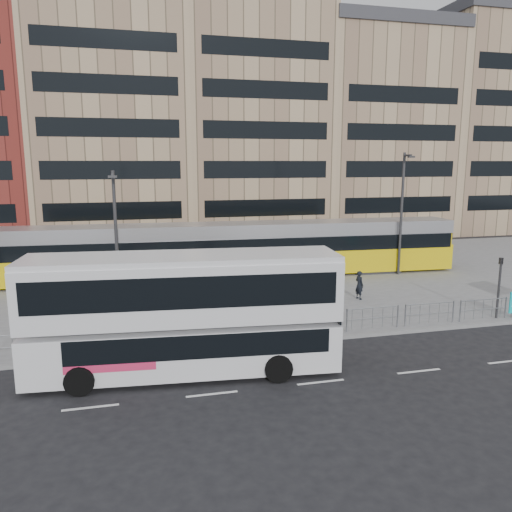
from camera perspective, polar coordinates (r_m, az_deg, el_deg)
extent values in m
plane|color=black|center=(23.00, 8.47, -9.49)|extent=(120.00, 120.00, 0.00)
cube|color=slate|center=(33.91, 0.80, -2.63)|extent=(64.00, 24.00, 0.15)
cube|color=gray|center=(23.02, 8.43, -9.27)|extent=(64.00, 0.25, 0.17)
cube|color=tan|center=(54.04, -16.03, 13.59)|extent=(14.00, 16.00, 22.00)
cube|color=#38383D|center=(55.92, -16.70, 25.52)|extent=(14.40, 16.40, 1.20)
cube|color=tan|center=(55.48, -0.97, 14.94)|extent=(14.00, 16.00, 24.00)
cube|color=tan|center=(60.08, 12.51, 12.93)|extent=(14.00, 16.00, 21.00)
cube|color=#38383D|center=(61.57, 12.96, 23.30)|extent=(14.40, 16.40, 1.20)
cube|color=tan|center=(67.45, 23.56, 12.89)|extent=(14.00, 16.00, 23.00)
cube|color=#38383D|center=(69.16, 24.36, 22.92)|extent=(14.40, 16.40, 1.20)
cylinder|color=#989BA0|center=(23.86, 12.57, -5.85)|extent=(32.00, 0.05, 0.05)
cylinder|color=#989BA0|center=(24.00, 12.52, -7.00)|extent=(32.00, 0.04, 0.04)
cube|color=white|center=(20.08, 15.62, -12.84)|extent=(62.00, 0.12, 0.01)
cube|color=silver|center=(19.24, -8.07, -10.11)|extent=(11.59, 3.65, 1.76)
cube|color=silver|center=(18.59, -8.25, -3.82)|extent=(11.59, 3.65, 2.18)
cube|color=silver|center=(18.34, -8.34, -0.37)|extent=(11.58, 3.54, 0.31)
cube|color=black|center=(19.11, -6.53, -8.90)|extent=(9.53, 3.50, 0.88)
cube|color=black|center=(18.54, -8.26, -3.20)|extent=(10.98, 3.63, 1.14)
cube|color=#D52A57|center=(19.43, -15.86, -10.38)|extent=(3.34, 2.94, 0.52)
cylinder|color=black|center=(18.55, 2.59, -12.73)|extent=(1.06, 0.40, 1.04)
cylinder|color=black|center=(20.96, 1.16, -9.90)|extent=(1.06, 0.40, 1.04)
cylinder|color=black|center=(18.58, -19.53, -13.32)|extent=(1.06, 0.40, 1.04)
cylinder|color=black|center=(20.98, -18.20, -10.43)|extent=(1.06, 0.40, 1.04)
cube|color=#DCBD0B|center=(34.23, -2.37, -0.58)|extent=(31.19, 4.34, 1.78)
cube|color=black|center=(34.02, -2.39, 1.44)|extent=(30.75, 4.36, 1.00)
cube|color=#ACABB0|center=(33.88, -2.40, 3.02)|extent=(31.18, 4.11, 0.89)
cube|color=#DCBD0B|center=(39.21, 19.64, 1.32)|extent=(1.44, 2.56, 2.89)
cube|color=#DCBD0B|center=(35.08, -27.16, -0.28)|extent=(1.44, 2.56, 2.89)
cylinder|color=#2D2D30|center=(34.08, -2.38, 0.80)|extent=(2.77, 2.77, 3.33)
cube|color=#2D2D30|center=(37.23, 13.02, -1.15)|extent=(3.45, 2.94, 0.56)
cube|color=#2D2D30|center=(34.35, -19.08, -2.45)|extent=(3.45, 2.94, 0.56)
imported|color=black|center=(29.14, 11.72, -3.26)|extent=(0.54, 0.68, 1.65)
cylinder|color=#2D2D30|center=(23.09, 0.75, -4.98)|extent=(0.12, 0.12, 3.00)
imported|color=#2D2D30|center=(22.82, 0.76, -2.32)|extent=(0.22, 0.24, 1.00)
cylinder|color=#2D2D30|center=(27.72, 25.99, -3.42)|extent=(0.12, 0.12, 3.00)
imported|color=#2D2D30|center=(27.49, 26.18, -1.19)|extent=(0.17, 0.21, 1.00)
cylinder|color=#2D2D30|center=(28.30, -15.68, 1.98)|extent=(0.18, 0.18, 7.30)
cylinder|color=#2D2D30|center=(27.61, -16.07, 8.95)|extent=(0.14, 0.90, 0.14)
cube|color=#2D2D30|center=(27.16, -16.09, 8.71)|extent=(0.45, 0.20, 0.12)
cylinder|color=#2D2D30|center=(35.75, 16.28, 4.56)|extent=(0.18, 0.18, 8.37)
cylinder|color=#2D2D30|center=(35.23, 16.95, 10.95)|extent=(0.14, 0.90, 0.14)
cube|color=#2D2D30|center=(34.84, 17.32, 10.77)|extent=(0.45, 0.20, 0.12)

